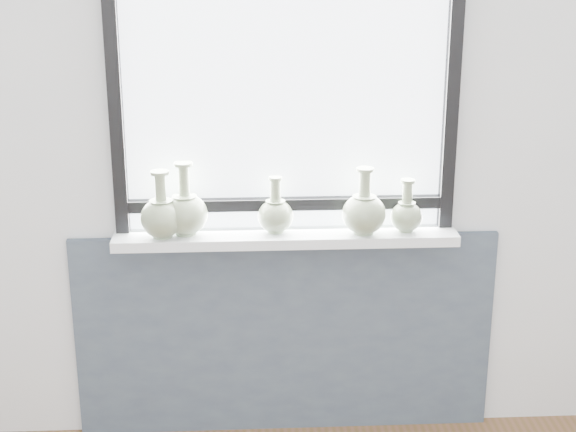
{
  "coord_description": "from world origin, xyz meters",
  "views": [
    {
      "loc": [
        -0.16,
        -1.48,
        2.04
      ],
      "look_at": [
        0.0,
        1.55,
        1.02
      ],
      "focal_mm": 55.0,
      "sensor_mm": 36.0,
      "label": 1
    }
  ],
  "objects_px": {
    "windowsill": "(286,237)",
    "vase_c": "(275,214)",
    "vase_e": "(406,214)",
    "vase_d": "(364,212)",
    "vase_a": "(162,216)",
    "vase_b": "(185,212)"
  },
  "relations": [
    {
      "from": "windowsill",
      "to": "vase_e",
      "type": "distance_m",
      "value": 0.47
    },
    {
      "from": "vase_a",
      "to": "vase_e",
      "type": "relative_size",
      "value": 1.26
    },
    {
      "from": "vase_d",
      "to": "vase_e",
      "type": "bearing_deg",
      "value": 6.38
    },
    {
      "from": "vase_a",
      "to": "vase_e",
      "type": "bearing_deg",
      "value": 1.19
    },
    {
      "from": "vase_a",
      "to": "vase_c",
      "type": "relative_size",
      "value": 1.18
    },
    {
      "from": "vase_b",
      "to": "vase_d",
      "type": "relative_size",
      "value": 1.09
    },
    {
      "from": "vase_e",
      "to": "vase_a",
      "type": "bearing_deg",
      "value": -178.81
    },
    {
      "from": "vase_d",
      "to": "vase_a",
      "type": "bearing_deg",
      "value": -179.94
    },
    {
      "from": "vase_e",
      "to": "vase_c",
      "type": "bearing_deg",
      "value": 178.15
    },
    {
      "from": "windowsill",
      "to": "vase_e",
      "type": "height_order",
      "value": "vase_e"
    },
    {
      "from": "vase_a",
      "to": "windowsill",
      "type": "bearing_deg",
      "value": 3.29
    },
    {
      "from": "vase_b",
      "to": "vase_a",
      "type": "bearing_deg",
      "value": -161.83
    },
    {
      "from": "windowsill",
      "to": "vase_a",
      "type": "distance_m",
      "value": 0.48
    },
    {
      "from": "vase_d",
      "to": "vase_e",
      "type": "relative_size",
      "value": 1.26
    },
    {
      "from": "windowsill",
      "to": "vase_e",
      "type": "bearing_deg",
      "value": -0.92
    },
    {
      "from": "vase_a",
      "to": "vase_d",
      "type": "distance_m",
      "value": 0.77
    },
    {
      "from": "windowsill",
      "to": "vase_c",
      "type": "height_order",
      "value": "vase_c"
    },
    {
      "from": "windowsill",
      "to": "vase_c",
      "type": "bearing_deg",
      "value": 167.34
    },
    {
      "from": "windowsill",
      "to": "vase_b",
      "type": "distance_m",
      "value": 0.4
    },
    {
      "from": "vase_d",
      "to": "windowsill",
      "type": "bearing_deg",
      "value": 174.96
    },
    {
      "from": "vase_c",
      "to": "vase_d",
      "type": "distance_m",
      "value": 0.34
    },
    {
      "from": "vase_b",
      "to": "vase_e",
      "type": "distance_m",
      "value": 0.85
    }
  ]
}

